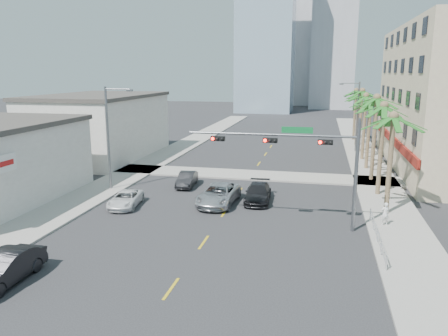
# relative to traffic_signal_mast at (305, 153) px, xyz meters

# --- Properties ---
(ground) EXTENTS (260.00, 260.00, 0.00)m
(ground) POSITION_rel_traffic_signal_mast_xyz_m (-5.78, -7.95, -5.06)
(ground) COLOR #262628
(ground) RESTS_ON ground
(sidewalk_right) EXTENTS (4.00, 120.00, 0.15)m
(sidewalk_right) POSITION_rel_traffic_signal_mast_xyz_m (6.22, 12.05, -4.99)
(sidewalk_right) COLOR gray
(sidewalk_right) RESTS_ON ground
(sidewalk_left) EXTENTS (4.00, 120.00, 0.15)m
(sidewalk_left) POSITION_rel_traffic_signal_mast_xyz_m (-17.78, 12.05, -4.99)
(sidewalk_left) COLOR gray
(sidewalk_left) RESTS_ON ground
(sidewalk_cross) EXTENTS (80.00, 4.00, 0.15)m
(sidewalk_cross) POSITION_rel_traffic_signal_mast_xyz_m (-5.78, 14.05, -4.99)
(sidewalk_cross) COLOR gray
(sidewalk_cross) RESTS_ON ground
(building_left_far) EXTENTS (11.00, 18.00, 7.20)m
(building_left_far) POSITION_rel_traffic_signal_mast_xyz_m (-25.28, 20.05, -1.46)
(building_left_far) COLOR beige
(building_left_far) RESTS_ON ground
(tower_far_left) EXTENTS (14.00, 14.00, 48.00)m
(tower_far_left) POSITION_rel_traffic_signal_mast_xyz_m (-13.78, 87.05, 18.94)
(tower_far_left) COLOR #99B2C6
(tower_far_left) RESTS_ON ground
(tower_far_center) EXTENTS (16.00, 16.00, 42.00)m
(tower_far_center) POSITION_rel_traffic_signal_mast_xyz_m (-8.78, 117.05, 15.94)
(tower_far_center) COLOR #ADADB2
(tower_far_center) RESTS_ON ground
(traffic_signal_mast) EXTENTS (11.12, 0.54, 7.20)m
(traffic_signal_mast) POSITION_rel_traffic_signal_mast_xyz_m (0.00, 0.00, 0.00)
(traffic_signal_mast) COLOR slate
(traffic_signal_mast) RESTS_ON ground
(palm_tree_0) EXTENTS (4.80, 4.80, 7.80)m
(palm_tree_0) POSITION_rel_traffic_signal_mast_xyz_m (5.82, 4.05, 2.02)
(palm_tree_0) COLOR brown
(palm_tree_0) RESTS_ON ground
(palm_tree_1) EXTENTS (4.80, 4.80, 8.16)m
(palm_tree_1) POSITION_rel_traffic_signal_mast_xyz_m (5.82, 9.25, 2.37)
(palm_tree_1) COLOR brown
(palm_tree_1) RESTS_ON ground
(palm_tree_2) EXTENTS (4.80, 4.80, 8.52)m
(palm_tree_2) POSITION_rel_traffic_signal_mast_xyz_m (5.82, 14.45, 2.72)
(palm_tree_2) COLOR brown
(palm_tree_2) RESTS_ON ground
(palm_tree_3) EXTENTS (4.80, 4.80, 7.80)m
(palm_tree_3) POSITION_rel_traffic_signal_mast_xyz_m (5.82, 19.65, 2.02)
(palm_tree_3) COLOR brown
(palm_tree_3) RESTS_ON ground
(palm_tree_4) EXTENTS (4.80, 4.80, 8.16)m
(palm_tree_4) POSITION_rel_traffic_signal_mast_xyz_m (5.82, 24.85, 2.37)
(palm_tree_4) COLOR brown
(palm_tree_4) RESTS_ON ground
(palm_tree_5) EXTENTS (4.80, 4.80, 8.52)m
(palm_tree_5) POSITION_rel_traffic_signal_mast_xyz_m (5.82, 30.05, 2.72)
(palm_tree_5) COLOR brown
(palm_tree_5) RESTS_ON ground
(palm_tree_6) EXTENTS (4.80, 4.80, 7.80)m
(palm_tree_6) POSITION_rel_traffic_signal_mast_xyz_m (5.82, 35.25, 2.02)
(palm_tree_6) COLOR brown
(palm_tree_6) RESTS_ON ground
(palm_tree_7) EXTENTS (4.80, 4.80, 8.16)m
(palm_tree_7) POSITION_rel_traffic_signal_mast_xyz_m (5.82, 40.45, 2.37)
(palm_tree_7) COLOR brown
(palm_tree_7) RESTS_ON ground
(streetlight_left) EXTENTS (2.55, 0.25, 9.00)m
(streetlight_left) POSITION_rel_traffic_signal_mast_xyz_m (-16.78, 6.05, -0.00)
(streetlight_left) COLOR slate
(streetlight_left) RESTS_ON ground
(streetlight_right) EXTENTS (2.55, 0.25, 9.00)m
(streetlight_right) POSITION_rel_traffic_signal_mast_xyz_m (5.21, 30.05, -0.00)
(streetlight_right) COLOR slate
(streetlight_right) RESTS_ON ground
(guardrail) EXTENTS (0.08, 8.08, 1.00)m
(guardrail) POSITION_rel_traffic_signal_mast_xyz_m (4.52, -1.95, -4.39)
(guardrail) COLOR silver
(guardrail) RESTS_ON ground
(car_parked_mid) EXTENTS (1.67, 4.72, 1.55)m
(car_parked_mid) POSITION_rel_traffic_signal_mast_xyz_m (-13.93, -11.17, -4.29)
(car_parked_mid) COLOR black
(car_parked_mid) RESTS_ON ground
(car_parked_far) EXTENTS (2.53, 4.52, 1.19)m
(car_parked_far) POSITION_rel_traffic_signal_mast_xyz_m (-13.58, 1.79, -4.47)
(car_parked_far) COLOR white
(car_parked_far) RESTS_ON ground
(car_lane_left) EXTENTS (1.73, 4.07, 1.30)m
(car_lane_left) POSITION_rel_traffic_signal_mast_xyz_m (-10.78, 8.69, -4.41)
(car_lane_left) COLOR black
(car_lane_left) RESTS_ON ground
(car_lane_center) EXTENTS (2.82, 5.75, 1.57)m
(car_lane_center) POSITION_rel_traffic_signal_mast_xyz_m (-6.72, 3.99, -4.28)
(car_lane_center) COLOR silver
(car_lane_center) RESTS_ON ground
(car_lane_right) EXTENTS (2.24, 4.93, 1.40)m
(car_lane_right) POSITION_rel_traffic_signal_mast_xyz_m (-3.78, 5.36, -4.36)
(car_lane_right) COLOR black
(car_lane_right) RESTS_ON ground
(pedestrian) EXTENTS (0.66, 0.55, 1.56)m
(pedestrian) POSITION_rel_traffic_signal_mast_xyz_m (5.36, 1.31, -4.13)
(pedestrian) COLOR white
(pedestrian) RESTS_ON sidewalk_right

